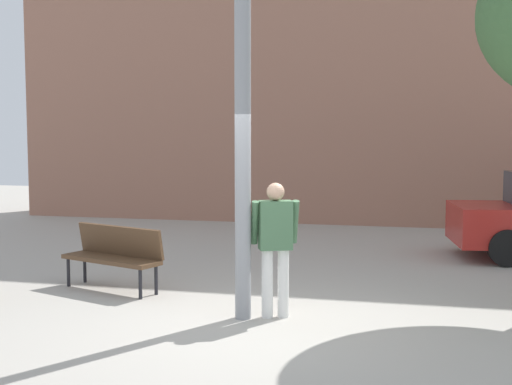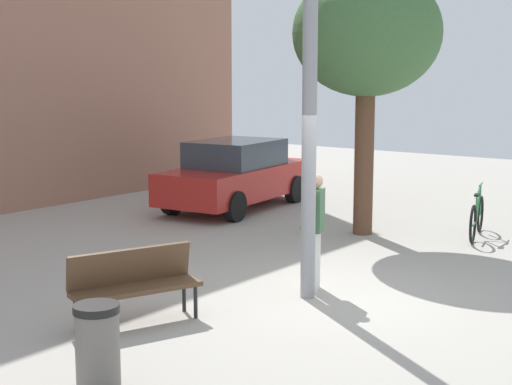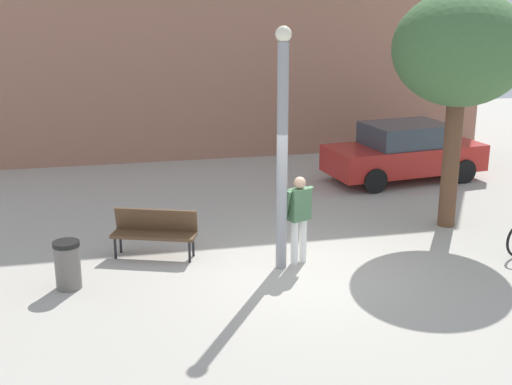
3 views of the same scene
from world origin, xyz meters
TOP-DOWN VIEW (x-y plane):
  - ground_plane at (0.00, 0.00)m, footprint 36.00×36.00m
  - lamppost at (-0.33, 0.24)m, footprint 0.28×0.28m
  - person_by_lamppost at (0.04, 0.38)m, footprint 0.63×0.44m
  - park_bench at (-2.53, 1.32)m, footprint 1.66×0.99m
  - plaza_tree at (3.78, 1.73)m, footprint 2.75×2.75m
  - parked_car_red at (4.44, 5.40)m, footprint 4.39×2.25m
  - trash_bin at (-4.11, 0.16)m, footprint 0.45×0.45m

SIDE VIEW (x-z plane):
  - ground_plane at x=0.00m, z-range 0.00..0.00m
  - trash_bin at x=-4.11m, z-range 0.00..0.85m
  - park_bench at x=-2.53m, z-range 0.08..1.01m
  - parked_car_red at x=4.44m, z-range 0.00..1.55m
  - person_by_lamppost at x=0.04m, z-range 0.13..1.80m
  - lamppost at x=-0.33m, z-range 0.13..4.48m
  - plaza_tree at x=3.78m, z-range 1.25..6.20m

